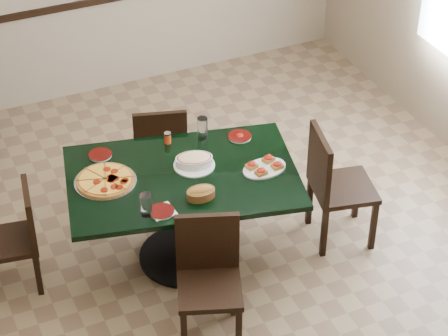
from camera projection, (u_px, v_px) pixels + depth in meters
name	position (u px, v px, depth m)	size (l,w,h in m)	color
floor	(209.00, 272.00, 6.26)	(5.50, 5.50, 0.00)	#7A6346
room_shell	(238.00, 0.00, 7.17)	(5.50, 5.50, 5.50)	white
main_table	(183.00, 196.00, 6.05)	(1.75, 1.33, 0.75)	black
chair_far	(161.00, 148.00, 6.68)	(0.50, 0.50, 0.86)	black
chair_near	(209.00, 272.00, 5.56)	(0.52, 0.52, 0.87)	black
chair_right	(333.00, 181.00, 6.26)	(0.52, 0.52, 0.93)	black
chair_left	(19.00, 234.00, 5.93)	(0.42, 0.42, 0.79)	black
pepperoni_pizza	(105.00, 180.00, 5.87)	(0.42, 0.42, 0.04)	silver
lasagna_casserole	(194.00, 161.00, 6.00)	(0.29, 0.29, 0.09)	silver
bread_basket	(201.00, 193.00, 5.72)	(0.20, 0.14, 0.09)	brown
bruschetta_platter	(264.00, 167.00, 5.98)	(0.34, 0.26, 0.05)	silver
side_plate_near	(162.00, 211.00, 5.62)	(0.17, 0.17, 0.02)	silver
side_plate_far_r	(240.00, 136.00, 6.31)	(0.17, 0.17, 0.03)	silver
side_plate_far_l	(100.00, 155.00, 6.12)	(0.17, 0.17, 0.02)	silver
napkin_setting	(162.00, 211.00, 5.63)	(0.16, 0.16, 0.01)	white
water_glass_a	(203.00, 128.00, 6.26)	(0.08, 0.08, 0.17)	silver
water_glass_b	(146.00, 205.00, 5.56)	(0.08, 0.08, 0.16)	silver
pepper_shaker	(168.00, 138.00, 6.23)	(0.05, 0.05, 0.09)	red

